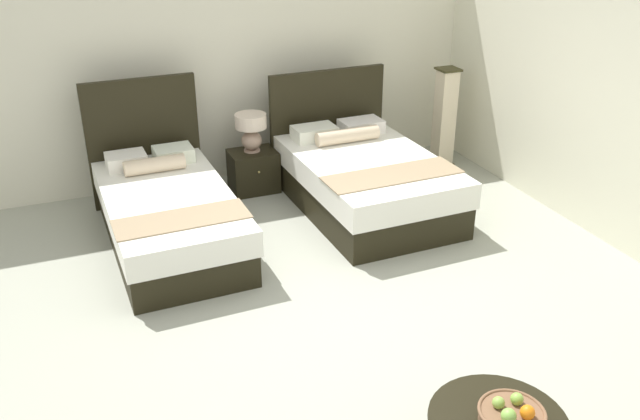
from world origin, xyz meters
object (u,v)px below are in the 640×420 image
bed_near_corner (364,178)px  fruit_bowl (512,415)px  nightstand (254,171)px  table_lamp (251,129)px  floor_lamp_corner (444,118)px  bed_near_window (167,211)px

bed_near_corner → fruit_bowl: bearing=-103.0°
nightstand → bed_near_corner: bearing=-42.6°
table_lamp → fruit_bowl: table_lamp is taller
table_lamp → floor_lamp_corner: floor_lamp_corner is taller
bed_near_window → table_lamp: (1.09, 0.86, 0.40)m
bed_near_corner → nightstand: (-0.93, 0.85, -0.10)m
nightstand → fruit_bowl: 4.44m
nightstand → bed_near_window: bearing=-142.3°
bed_near_corner → fruit_bowl: size_ratio=5.71×
bed_near_window → floor_lamp_corner: bearing=12.1°
table_lamp → fruit_bowl: bearing=-88.7°
bed_near_corner → table_lamp: (-0.93, 0.87, 0.38)m
bed_near_corner → nightstand: size_ratio=4.14×
bed_near_window → floor_lamp_corner: 3.49m
table_lamp → fruit_bowl: size_ratio=1.14×
nightstand → floor_lamp_corner: bearing=-2.8°
table_lamp → floor_lamp_corner: size_ratio=0.35×
fruit_bowl → bed_near_corner: bearing=77.0°
bed_near_window → nightstand: bearing=37.7°
bed_near_corner → table_lamp: bed_near_corner is taller
nightstand → fruit_bowl: size_ratio=1.38×
bed_near_window → nightstand: size_ratio=4.35×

